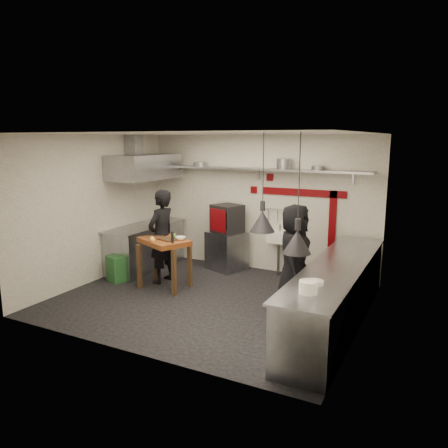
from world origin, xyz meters
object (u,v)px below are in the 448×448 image
at_px(oven_stand, 227,251).
at_px(prep_table, 165,263).
at_px(green_bin, 118,268).
at_px(combi_oven, 227,219).
at_px(chef_left, 162,237).
at_px(chef_right, 294,255).

distance_m(oven_stand, prep_table, 1.64).
relative_size(oven_stand, green_bin, 1.60).
xyz_separation_m(combi_oven, prep_table, (-0.51, -1.55, -0.63)).
xyz_separation_m(chef_left, chef_right, (2.62, 0.02, -0.05)).
xyz_separation_m(combi_oven, chef_left, (-0.73, -1.31, -0.20)).
height_order(prep_table, chef_right, chef_right).
bearing_deg(combi_oven, chef_left, -98.82).
xyz_separation_m(oven_stand, green_bin, (-1.51, -1.67, -0.15)).
distance_m(prep_table, chef_right, 2.44).
height_order(oven_stand, green_bin, oven_stand).
relative_size(combi_oven, chef_right, 0.34).
distance_m(combi_oven, chef_left, 1.51).
relative_size(oven_stand, combi_oven, 1.38).
bearing_deg(chef_left, combi_oven, 155.34).
relative_size(combi_oven, prep_table, 0.63).
relative_size(prep_table, chef_left, 0.51).
xyz_separation_m(combi_oven, chef_right, (1.89, -1.29, -0.24)).
relative_size(oven_stand, chef_left, 0.45).
distance_m(oven_stand, combi_oven, 0.69).
height_order(combi_oven, chef_left, chef_left).
xyz_separation_m(oven_stand, combi_oven, (0.02, -0.01, 0.69)).
distance_m(green_bin, chef_right, 3.49).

